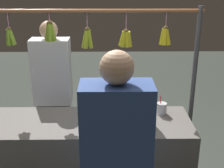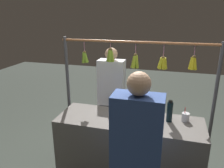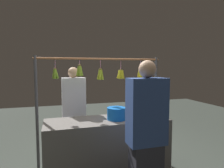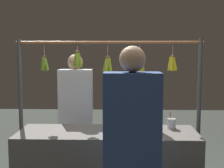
{
  "view_description": "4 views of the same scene",
  "coord_description": "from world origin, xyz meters",
  "px_view_note": "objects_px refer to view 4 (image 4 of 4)",
  "views": [
    {
      "loc": [
        -0.17,
        2.36,
        2.11
      ],
      "look_at": [
        -0.2,
        0.0,
        1.24
      ],
      "focal_mm": 49.0,
      "sensor_mm": 36.0,
      "label": 1
    },
    {
      "loc": [
        -0.44,
        2.38,
        2.14
      ],
      "look_at": [
        0.22,
        0.0,
        1.33
      ],
      "focal_mm": 35.36,
      "sensor_mm": 36.0,
      "label": 2
    },
    {
      "loc": [
        0.72,
        2.66,
        1.65
      ],
      "look_at": [
        -0.07,
        0.0,
        1.41
      ],
      "focal_mm": 31.02,
      "sensor_mm": 36.0,
      "label": 3
    },
    {
      "loc": [
        -0.15,
        3.0,
        1.68
      ],
      "look_at": [
        -0.05,
        0.0,
        1.37
      ],
      "focal_mm": 49.63,
      "sensor_mm": 36.0,
      "label": 4
    }
  ],
  "objects_px": {
    "customer_person": "(132,166)",
    "blue_bucket": "(120,124)",
    "drink_cup": "(171,124)",
    "vendor_person": "(76,123)",
    "water_bottle": "(154,117)"
  },
  "relations": [
    {
      "from": "water_bottle",
      "to": "vendor_person",
      "type": "relative_size",
      "value": 0.16
    },
    {
      "from": "drink_cup",
      "to": "customer_person",
      "type": "bearing_deg",
      "value": 65.52
    },
    {
      "from": "vendor_person",
      "to": "customer_person",
      "type": "bearing_deg",
      "value": 113.09
    },
    {
      "from": "customer_person",
      "to": "blue_bucket",
      "type": "bearing_deg",
      "value": -83.26
    },
    {
      "from": "blue_bucket",
      "to": "drink_cup",
      "type": "xyz_separation_m",
      "value": [
        -0.53,
        -0.19,
        -0.04
      ]
    },
    {
      "from": "water_bottle",
      "to": "blue_bucket",
      "type": "relative_size",
      "value": 0.98
    },
    {
      "from": "drink_cup",
      "to": "vendor_person",
      "type": "relative_size",
      "value": 0.1
    },
    {
      "from": "blue_bucket",
      "to": "vendor_person",
      "type": "xyz_separation_m",
      "value": [
        0.54,
        -0.71,
        -0.17
      ]
    },
    {
      "from": "water_bottle",
      "to": "vendor_person",
      "type": "distance_m",
      "value": 1.08
    },
    {
      "from": "blue_bucket",
      "to": "water_bottle",
      "type": "bearing_deg",
      "value": -159.37
    },
    {
      "from": "water_bottle",
      "to": "drink_cup",
      "type": "relative_size",
      "value": 1.56
    },
    {
      "from": "customer_person",
      "to": "drink_cup",
      "type": "bearing_deg",
      "value": -114.48
    },
    {
      "from": "customer_person",
      "to": "vendor_person",
      "type": "bearing_deg",
      "value": -66.91
    },
    {
      "from": "blue_bucket",
      "to": "drink_cup",
      "type": "bearing_deg",
      "value": -160.36
    },
    {
      "from": "vendor_person",
      "to": "customer_person",
      "type": "relative_size",
      "value": 0.96
    }
  ]
}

